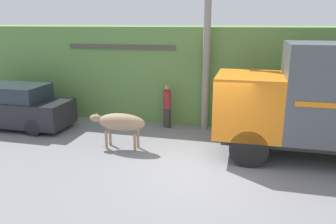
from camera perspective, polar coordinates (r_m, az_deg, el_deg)
The scene contains 7 objects.
ground_plane at distance 9.61m, azimuth 6.25°, elevation -9.94°, with size 60.00×60.00×0.00m, color gray.
hillside_embankment at distance 16.14m, azimuth 10.06°, elevation 7.56°, with size 32.00×6.58×3.91m.
building_backdrop at distance 15.07m, azimuth -6.15°, elevation 5.85°, with size 4.53×2.70×3.20m.
brown_cow at distance 10.91m, azimuth -8.31°, elevation -1.82°, with size 1.95×0.58×1.20m.
parked_suv at distance 14.43m, azimuth -25.51°, elevation 0.81°, with size 4.78×1.72×1.73m.
pedestrian_on_hill at distance 12.93m, azimuth -0.15°, elevation 1.42°, with size 0.39×0.39×1.73m.
utility_pole at distance 12.49m, azimuth 6.74°, elevation 11.76°, with size 0.90×0.27×6.45m.
Camera 1 is at (1.07, -8.62, 4.11)m, focal length 35.00 mm.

